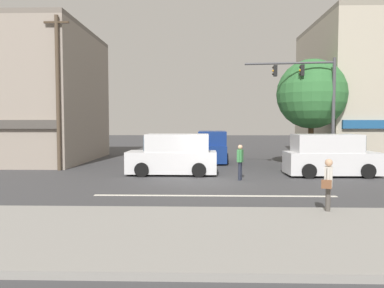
{
  "coord_description": "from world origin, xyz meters",
  "views": [
    {
      "loc": [
        -0.46,
        -17.24,
        2.74
      ],
      "look_at": [
        -0.99,
        2.0,
        1.6
      ],
      "focal_mm": 35.0,
      "sensor_mm": 36.0,
      "label": 1
    }
  ],
  "objects": [
    {
      "name": "building_left_block",
      "position": [
        -13.38,
        8.83,
        4.55
      ],
      "size": [
        10.18,
        10.42,
        9.11
      ],
      "color": "gray",
      "rests_on": "ground"
    },
    {
      "name": "street_tree",
      "position": [
        6.01,
        5.23,
        4.38
      ],
      "size": [
        4.1,
        4.1,
        6.45
      ],
      "color": "#4C3823",
      "rests_on": "ground"
    },
    {
      "name": "van_waiting_far",
      "position": [
        6.02,
        1.83,
        1.01
      ],
      "size": [
        4.64,
        2.12,
        2.11
      ],
      "color": "silver",
      "rests_on": "ground"
    },
    {
      "name": "van_crossing_center",
      "position": [
        -1.94,
        2.07,
        1.01
      ],
      "size": [
        4.62,
        2.07,
        2.11
      ],
      "color": "silver",
      "rests_on": "ground"
    },
    {
      "name": "ground_plane",
      "position": [
        0.0,
        0.0,
        0.0
      ],
      "size": [
        120.0,
        120.0,
        0.0
      ],
      "primitive_type": "plane",
      "color": "#3D3D3F"
    },
    {
      "name": "traffic_light_mast",
      "position": [
        5.69,
        3.43,
        4.18
      ],
      "size": [
        4.87,
        0.63,
        6.2
      ],
      "color": "#47474C",
      "rests_on": "ground"
    },
    {
      "name": "pedestrian_foreground_with_bag",
      "position": [
        3.19,
        -6.39,
        0.95
      ],
      "size": [
        0.46,
        0.66,
        1.67
      ],
      "color": "#4C4742",
      "rests_on": "ground"
    },
    {
      "name": "pedestrian_mid_crossing",
      "position": [
        1.32,
        0.29,
        0.95
      ],
      "size": [
        0.34,
        0.54,
        1.67
      ],
      "color": "#232838",
      "rests_on": "ground"
    },
    {
      "name": "van_crossing_rightbound",
      "position": [
        0.21,
        8.15,
        1.01
      ],
      "size": [
        2.11,
        4.63,
        2.11
      ],
      "color": "navy",
      "rests_on": "ground"
    },
    {
      "name": "lane_marking_stripe",
      "position": [
        0.0,
        -3.5,
        0.0
      ],
      "size": [
        9.0,
        0.24,
        0.01
      ],
      "primitive_type": "cube",
      "color": "silver",
      "rests_on": "ground"
    },
    {
      "name": "utility_pole_near_left",
      "position": [
        -8.55,
        3.58,
        4.47
      ],
      "size": [
        1.4,
        0.22,
        8.65
      ],
      "color": "brown",
      "rests_on": "ground"
    },
    {
      "name": "utility_pole_far_right",
      "position": [
        8.73,
        9.26,
        4.19
      ],
      "size": [
        1.4,
        0.22,
        8.08
      ],
      "color": "brown",
      "rests_on": "ground"
    },
    {
      "name": "sidewalk_curb",
      "position": [
        0.0,
        -8.5,
        0.08
      ],
      "size": [
        40.0,
        5.0,
        0.16
      ],
      "primitive_type": "cube",
      "color": "gray",
      "rests_on": "ground"
    }
  ]
}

